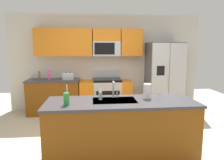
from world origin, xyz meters
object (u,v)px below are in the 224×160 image
object	(u,v)px
drink_cup_green	(66,99)
range_oven	(106,95)
soap_dispenser	(100,96)
paper_towel_roll	(147,91)
refrigerator	(164,77)
bottle_pink	(49,75)
pepper_mill	(39,75)
toaster	(68,76)
sink_faucet	(114,88)

from	to	relation	value
drink_cup_green	range_oven	bearing A→B (deg)	73.53
soap_dispenser	drink_cup_green	bearing A→B (deg)	-153.16
drink_cup_green	paper_towel_roll	distance (m)	1.30
refrigerator	bottle_pink	xyz separation A→B (m)	(-3.02, 0.02, 0.10)
bottle_pink	soap_dispenser	bearing A→B (deg)	-61.26
soap_dispenser	refrigerator	bearing A→B (deg)	50.29
refrigerator	paper_towel_roll	size ratio (longest dim) A/B	7.71
soap_dispenser	pepper_mill	bearing A→B (deg)	122.91
bottle_pink	toaster	bearing A→B (deg)	0.41
range_oven	toaster	bearing A→B (deg)	-176.90
paper_towel_roll	refrigerator	bearing A→B (deg)	64.03
pepper_mill	range_oven	bearing A→B (deg)	0.08
sink_faucet	paper_towel_roll	size ratio (longest dim) A/B	1.17
sink_faucet	paper_towel_roll	bearing A→B (deg)	-5.97
refrigerator	toaster	world-z (taller)	refrigerator
sink_faucet	drink_cup_green	bearing A→B (deg)	-154.55
bottle_pink	soap_dispenser	distance (m)	2.51
toaster	bottle_pink	size ratio (longest dim) A/B	1.11
range_oven	toaster	xyz separation A→B (m)	(-0.97, -0.05, 0.55)
toaster	range_oven	bearing A→B (deg)	3.10
toaster	sink_faucet	xyz separation A→B (m)	(0.95, -2.11, 0.08)
range_oven	bottle_pink	bearing A→B (deg)	-177.79
bottle_pink	soap_dispenser	size ratio (longest dim) A/B	1.48
drink_cup_green	soap_dispenser	size ratio (longest dim) A/B	1.76
refrigerator	bottle_pink	size ratio (longest dim) A/B	7.34
refrigerator	range_oven	bearing A→B (deg)	177.38
pepper_mill	paper_towel_roll	bearing A→B (deg)	-44.91
bottle_pink	paper_towel_roll	bearing A→B (deg)	-47.64
pepper_mill	drink_cup_green	size ratio (longest dim) A/B	0.75
range_oven	refrigerator	bearing A→B (deg)	-2.62
toaster	paper_towel_roll	size ratio (longest dim) A/B	1.17
refrigerator	bottle_pink	distance (m)	3.02
bottle_pink	drink_cup_green	size ratio (longest dim) A/B	0.84
soap_dispenser	range_oven	bearing A→B (deg)	83.90
pepper_mill	bottle_pink	distance (m)	0.26
pepper_mill	toaster	bearing A→B (deg)	-3.91
toaster	drink_cup_green	bearing A→B (deg)	-84.74
refrigerator	toaster	distance (m)	2.54
range_oven	refrigerator	xyz separation A→B (m)	(1.57, -0.07, 0.48)
range_oven	paper_towel_roll	size ratio (longest dim) A/B	5.67
sink_faucet	refrigerator	bearing A→B (deg)	52.77
pepper_mill	drink_cup_green	world-z (taller)	drink_cup_green
drink_cup_green	bottle_pink	bearing A→B (deg)	106.05
bottle_pink	paper_towel_roll	world-z (taller)	bottle_pink
bottle_pink	sink_faucet	world-z (taller)	sink_faucet
bottle_pink	paper_towel_roll	xyz separation A→B (m)	(1.98, -2.17, -0.01)
toaster	pepper_mill	xyz separation A→B (m)	(-0.73, 0.05, 0.02)
toaster	soap_dispenser	xyz separation A→B (m)	(0.73, -2.20, -0.02)
sink_faucet	range_oven	bearing A→B (deg)	89.55
drink_cup_green	soap_dispenser	world-z (taller)	drink_cup_green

